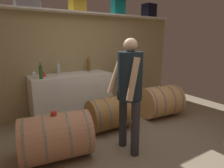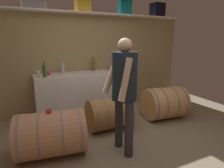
{
  "view_description": "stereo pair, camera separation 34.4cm",
  "coord_description": "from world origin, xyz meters",
  "px_view_note": "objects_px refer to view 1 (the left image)",
  "views": [
    {
      "loc": [
        -1.61,
        -2.05,
        1.63
      ],
      "look_at": [
        0.13,
        0.81,
        0.85
      ],
      "focal_mm": 30.59,
      "sensor_mm": 36.0,
      "label": 1
    },
    {
      "loc": [
        -1.31,
        -2.22,
        1.63
      ],
      "look_at": [
        0.13,
        0.81,
        0.85
      ],
      "focal_mm": 30.59,
      "sensor_mm": 36.0,
      "label": 2
    }
  ],
  "objects_px": {
    "wine_bottle_amber": "(89,65)",
    "wine_barrel_flank": "(110,113)",
    "tasting_cup": "(54,113)",
    "wine_bottle_green": "(41,72)",
    "wine_bottle_clear": "(58,69)",
    "wine_glass": "(34,74)",
    "red_funnel": "(43,74)",
    "toolcase_teal": "(118,7)",
    "winemaker_pouring": "(129,85)",
    "wine_barrel_far": "(160,101)",
    "toolcase_black": "(149,11)",
    "toolcase_yellow": "(77,6)",
    "work_cabinet": "(72,96)",
    "wine_barrel_near": "(56,137)"
  },
  "relations": [
    {
      "from": "wine_barrel_near",
      "to": "wine_barrel_far",
      "type": "height_order",
      "value": "wine_barrel_far"
    },
    {
      "from": "toolcase_yellow",
      "to": "wine_barrel_far",
      "type": "height_order",
      "value": "toolcase_yellow"
    },
    {
      "from": "wine_bottle_amber",
      "to": "wine_glass",
      "type": "distance_m",
      "value": 1.25
    },
    {
      "from": "red_funnel",
      "to": "work_cabinet",
      "type": "bearing_deg",
      "value": -7.15
    },
    {
      "from": "wine_bottle_clear",
      "to": "toolcase_yellow",
      "type": "bearing_deg",
      "value": 13.29
    },
    {
      "from": "toolcase_yellow",
      "to": "wine_barrel_far",
      "type": "bearing_deg",
      "value": -43.98
    },
    {
      "from": "wine_bottle_green",
      "to": "wine_bottle_amber",
      "type": "height_order",
      "value": "wine_bottle_amber"
    },
    {
      "from": "toolcase_yellow",
      "to": "wine_barrel_flank",
      "type": "relative_size",
      "value": 0.37
    },
    {
      "from": "wine_barrel_far",
      "to": "work_cabinet",
      "type": "bearing_deg",
      "value": 155.26
    },
    {
      "from": "toolcase_teal",
      "to": "wine_bottle_amber",
      "type": "relative_size",
      "value": 1.07
    },
    {
      "from": "red_funnel",
      "to": "wine_barrel_far",
      "type": "relative_size",
      "value": 0.13
    },
    {
      "from": "wine_bottle_clear",
      "to": "winemaker_pouring",
      "type": "bearing_deg",
      "value": -74.88
    },
    {
      "from": "wine_barrel_flank",
      "to": "tasting_cup",
      "type": "relative_size",
      "value": 10.71
    },
    {
      "from": "toolcase_teal",
      "to": "wine_bottle_green",
      "type": "bearing_deg",
      "value": -167.02
    },
    {
      "from": "wine_bottle_clear",
      "to": "tasting_cup",
      "type": "distance_m",
      "value": 1.58
    },
    {
      "from": "work_cabinet",
      "to": "wine_barrel_far",
      "type": "bearing_deg",
      "value": -30.52
    },
    {
      "from": "wine_glass",
      "to": "winemaker_pouring",
      "type": "distance_m",
      "value": 1.9
    },
    {
      "from": "wine_bottle_amber",
      "to": "wine_barrel_near",
      "type": "xyz_separation_m",
      "value": [
        -1.21,
        -1.53,
        -0.76
      ]
    },
    {
      "from": "wine_bottle_clear",
      "to": "wine_barrel_flank",
      "type": "distance_m",
      "value": 1.42
    },
    {
      "from": "toolcase_teal",
      "to": "wine_bottle_green",
      "type": "height_order",
      "value": "toolcase_teal"
    },
    {
      "from": "work_cabinet",
      "to": "wine_bottle_green",
      "type": "xyz_separation_m",
      "value": [
        -0.62,
        -0.17,
        0.6
      ]
    },
    {
      "from": "toolcase_yellow",
      "to": "red_funnel",
      "type": "relative_size",
      "value": 2.68
    },
    {
      "from": "toolcase_teal",
      "to": "work_cabinet",
      "type": "bearing_deg",
      "value": -168.61
    },
    {
      "from": "tasting_cup",
      "to": "wine_bottle_green",
      "type": "bearing_deg",
      "value": 85.22
    },
    {
      "from": "toolcase_black",
      "to": "work_cabinet",
      "type": "height_order",
      "value": "toolcase_black"
    },
    {
      "from": "toolcase_black",
      "to": "wine_bottle_amber",
      "type": "bearing_deg",
      "value": 177.87
    },
    {
      "from": "wine_bottle_clear",
      "to": "wine_glass",
      "type": "height_order",
      "value": "wine_bottle_clear"
    },
    {
      "from": "wine_barrel_far",
      "to": "wine_barrel_flank",
      "type": "relative_size",
      "value": 1.09
    },
    {
      "from": "wine_bottle_amber",
      "to": "winemaker_pouring",
      "type": "xyz_separation_m",
      "value": [
        -0.23,
        -1.89,
        -0.06
      ]
    },
    {
      "from": "toolcase_black",
      "to": "wine_barrel_far",
      "type": "xyz_separation_m",
      "value": [
        -0.64,
        -1.2,
        -2.04
      ]
    },
    {
      "from": "toolcase_black",
      "to": "wine_bottle_clear",
      "type": "relative_size",
      "value": 1.2
    },
    {
      "from": "wine_barrel_near",
      "to": "wine_barrel_flank",
      "type": "distance_m",
      "value": 1.18
    },
    {
      "from": "red_funnel",
      "to": "tasting_cup",
      "type": "distance_m",
      "value": 1.45
    },
    {
      "from": "red_funnel",
      "to": "wine_barrel_far",
      "type": "distance_m",
      "value": 2.5
    },
    {
      "from": "wine_barrel_flank",
      "to": "wine_bottle_clear",
      "type": "bearing_deg",
      "value": 122.34
    },
    {
      "from": "wine_bottle_clear",
      "to": "wine_glass",
      "type": "bearing_deg",
      "value": -160.34
    },
    {
      "from": "toolcase_yellow",
      "to": "work_cabinet",
      "type": "bearing_deg",
      "value": -143.43
    },
    {
      "from": "winemaker_pouring",
      "to": "wine_bottle_amber",
      "type": "bearing_deg",
      "value": -8.26
    },
    {
      "from": "wine_bottle_clear",
      "to": "wine_glass",
      "type": "distance_m",
      "value": 0.53
    },
    {
      "from": "toolcase_yellow",
      "to": "wine_glass",
      "type": "height_order",
      "value": "toolcase_yellow"
    },
    {
      "from": "work_cabinet",
      "to": "wine_barrel_flank",
      "type": "relative_size",
      "value": 2.05
    },
    {
      "from": "red_funnel",
      "to": "wine_bottle_green",
      "type": "bearing_deg",
      "value": -110.84
    },
    {
      "from": "wine_bottle_amber",
      "to": "wine_barrel_flank",
      "type": "distance_m",
      "value": 1.37
    },
    {
      "from": "wine_bottle_clear",
      "to": "red_funnel",
      "type": "height_order",
      "value": "wine_bottle_clear"
    },
    {
      "from": "winemaker_pouring",
      "to": "red_funnel",
      "type": "bearing_deg",
      "value": 23.26
    },
    {
      "from": "wine_bottle_amber",
      "to": "wine_barrel_far",
      "type": "height_order",
      "value": "wine_bottle_amber"
    },
    {
      "from": "toolcase_black",
      "to": "wine_bottle_green",
      "type": "height_order",
      "value": "toolcase_black"
    },
    {
      "from": "wine_glass",
      "to": "winemaker_pouring",
      "type": "bearing_deg",
      "value": -58.72
    },
    {
      "from": "red_funnel",
      "to": "wine_barrel_near",
      "type": "distance_m",
      "value": 1.56
    },
    {
      "from": "toolcase_black",
      "to": "wine_glass",
      "type": "height_order",
      "value": "toolcase_black"
    }
  ]
}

